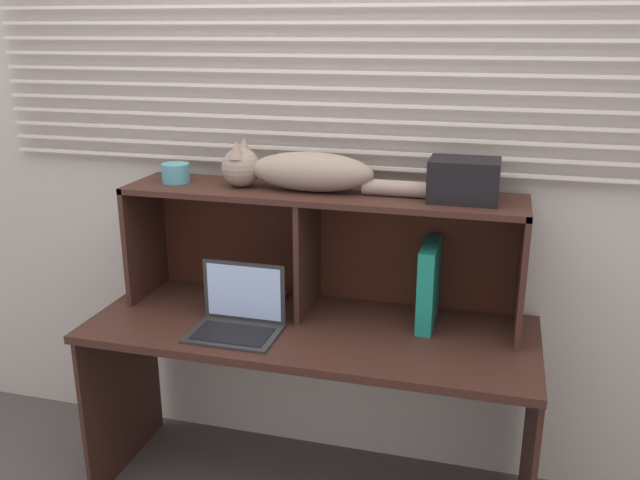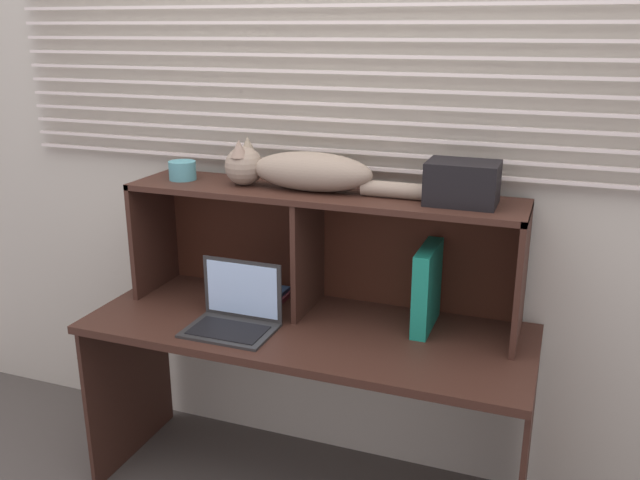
# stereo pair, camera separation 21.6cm
# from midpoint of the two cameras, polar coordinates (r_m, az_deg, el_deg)

# --- Properties ---
(back_panel_with_blinds) EXTENTS (4.40, 0.08, 2.50)m
(back_panel_with_blinds) POSITION_cam_midpoint_polar(r_m,az_deg,el_deg) (2.62, -1.16, 6.52)
(back_panel_with_blinds) COLOR beige
(back_panel_with_blinds) RESTS_ON ground
(desk) EXTENTS (1.62, 0.62, 0.72)m
(desk) POSITION_cam_midpoint_polar(r_m,az_deg,el_deg) (2.53, -3.35, -9.97)
(desk) COLOR #381F17
(desk) RESTS_ON ground
(hutch_shelf_unit) EXTENTS (1.47, 0.32, 0.47)m
(hutch_shelf_unit) POSITION_cam_midpoint_polar(r_m,az_deg,el_deg) (2.52, -2.36, 1.14)
(hutch_shelf_unit) COLOR #381F17
(hutch_shelf_unit) RESTS_ON desk
(cat) EXTENTS (0.78, 0.16, 0.18)m
(cat) POSITION_cam_midpoint_polar(r_m,az_deg,el_deg) (2.45, -4.34, 5.83)
(cat) COLOR gray
(cat) RESTS_ON hutch_shelf_unit
(laptop) EXTENTS (0.31, 0.22, 0.24)m
(laptop) POSITION_cam_midpoint_polar(r_m,az_deg,el_deg) (2.44, -9.50, -6.49)
(laptop) COLOR #2A2A2A
(laptop) RESTS_ON desk
(binder_upright) EXTENTS (0.06, 0.26, 0.30)m
(binder_upright) POSITION_cam_midpoint_polar(r_m,az_deg,el_deg) (2.45, 6.70, -3.75)
(binder_upright) COLOR #188168
(binder_upright) RESTS_ON desk
(book_stack) EXTENTS (0.17, 0.25, 0.03)m
(book_stack) POSITION_cam_midpoint_polar(r_m,az_deg,el_deg) (2.67, -7.42, -5.11)
(book_stack) COLOR brown
(book_stack) RESTS_ON desk
(small_basket) EXTENTS (0.10, 0.10, 0.07)m
(small_basket) POSITION_cam_midpoint_polar(r_m,az_deg,el_deg) (2.66, -14.39, 5.48)
(small_basket) COLOR teal
(small_basket) RESTS_ON hutch_shelf_unit
(storage_box) EXTENTS (0.24, 0.17, 0.14)m
(storage_box) POSITION_cam_midpoint_polar(r_m,az_deg,el_deg) (2.33, 9.49, 4.99)
(storage_box) COLOR black
(storage_box) RESTS_ON hutch_shelf_unit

